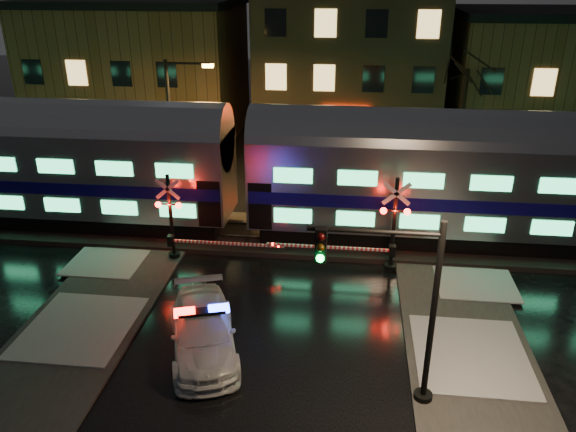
% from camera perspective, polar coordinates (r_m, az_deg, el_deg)
% --- Properties ---
extents(ground, '(120.00, 120.00, 0.00)m').
position_cam_1_polar(ground, '(21.45, -0.87, -8.07)').
color(ground, black).
rests_on(ground, ground).
extents(ballast, '(90.00, 4.20, 0.24)m').
position_cam_1_polar(ballast, '(25.75, 0.56, -2.01)').
color(ballast, black).
rests_on(ballast, ground).
extents(sidewalk_left, '(4.00, 20.00, 0.12)m').
position_cam_1_polar(sidewalk_left, '(18.76, -24.44, -15.64)').
color(sidewalk_left, '#2D2D2D').
rests_on(sidewalk_left, ground).
extents(sidewalk_right, '(4.00, 20.00, 0.12)m').
position_cam_1_polar(sidewalk_right, '(16.99, 19.85, -19.45)').
color(sidewalk_right, '#2D2D2D').
rests_on(sidewalk_right, ground).
extents(building_left, '(14.00, 10.00, 9.00)m').
position_cam_1_polar(building_left, '(43.47, -14.69, 14.00)').
color(building_left, brown).
rests_on(building_left, ground).
extents(building_mid, '(12.00, 11.00, 11.50)m').
position_cam_1_polar(building_mid, '(40.95, 6.21, 15.82)').
color(building_mid, brown).
rests_on(building_mid, ground).
extents(building_right, '(12.00, 10.00, 8.50)m').
position_cam_1_polar(building_right, '(42.58, 24.28, 12.18)').
color(building_right, brown).
rests_on(building_right, ground).
extents(train, '(51.00, 3.12, 5.92)m').
position_cam_1_polar(train, '(24.85, -4.87, 5.07)').
color(train, black).
rests_on(train, ballast).
extents(police_car, '(3.40, 5.29, 1.59)m').
position_cam_1_polar(police_car, '(18.48, -8.61, -11.52)').
color(police_car, silver).
rests_on(police_car, ground).
extents(crossing_signal_right, '(5.72, 0.65, 4.05)m').
position_cam_1_polar(crossing_signal_right, '(22.58, 9.73, -1.87)').
color(crossing_signal_right, black).
rests_on(crossing_signal_right, ground).
extents(crossing_signal_left, '(5.36, 0.64, 3.80)m').
position_cam_1_polar(crossing_signal_left, '(23.60, -10.97, -1.10)').
color(crossing_signal_left, black).
rests_on(crossing_signal_left, ground).
extents(traffic_light, '(3.65, 0.68, 5.65)m').
position_cam_1_polar(traffic_light, '(15.39, 11.25, -9.44)').
color(traffic_light, black).
rests_on(traffic_light, ground).
extents(streetlight, '(2.45, 0.26, 7.33)m').
position_cam_1_polar(streetlight, '(29.36, -11.37, 9.33)').
color(streetlight, black).
rests_on(streetlight, ground).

